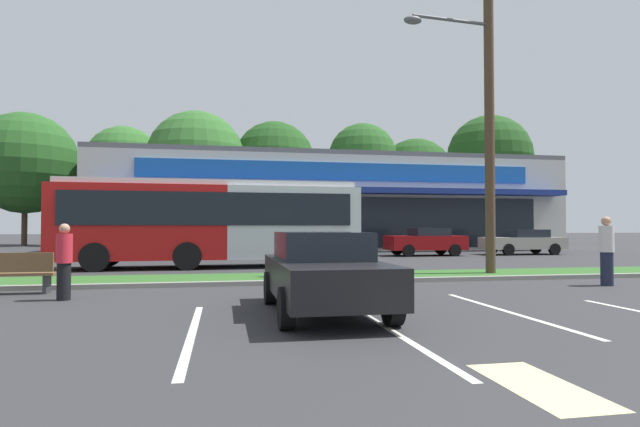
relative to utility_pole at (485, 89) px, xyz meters
The scene contains 23 objects.
grass_median 6.62m from the utility_pole, behind, with size 56.00×2.20×0.12m, color #2D5B23.
curb_lip 6.69m from the utility_pole, 163.71° to the right, with size 56.00×0.24×0.12m, color gray.
parking_stripe_0 12.29m from the utility_pole, 140.85° to the right, with size 0.12×4.80×0.01m, color silver.
parking_stripe_1 10.91m from the utility_pole, 126.73° to the right, with size 0.12×4.80×0.01m, color silver.
parking_stripe_2 8.86m from the utility_pole, 115.81° to the right, with size 0.12×4.80×0.01m, color silver.
lot_arrow 12.56m from the utility_pole, 116.56° to the right, with size 0.70×1.60×0.01m, color beige.
storefront_building 21.69m from the utility_pole, 91.60° to the left, with size 31.01×11.88×6.38m.
tree_far_left 39.39m from the utility_pole, 127.58° to the left, with size 8.32×8.32×10.97m.
tree_left 34.62m from the utility_pole, 117.93° to the left, with size 6.39×6.39×10.01m.
tree_mid_left 30.30m from the utility_pole, 109.63° to the left, with size 8.04×8.04×11.07m.
tree_mid 29.62m from the utility_pole, 97.09° to the left, with size 6.99×6.99×10.65m.
tree_mid_right 29.64m from the utility_pole, 81.77° to the left, with size 6.15×6.15×10.77m.
tree_right 31.42m from the utility_pole, 72.42° to the left, with size 7.06×7.06×9.69m.
tree_far_right 36.71m from the utility_pole, 60.55° to the left, with size 8.30×8.30×12.63m.
utility_pole is the anchor object (origin of this frame).
city_bus 10.74m from the utility_pole, 147.55° to the left, with size 11.22×2.92×3.25m.
bus_stop_bench 13.75m from the utility_pole, behind, with size 1.60×0.45×0.95m.
car_1 12.66m from the utility_pole, 76.55° to the left, with size 4.12×1.98×1.48m.
car_2 13.11m from the utility_pole, 109.58° to the left, with size 4.38×1.90×1.48m.
car_3 9.73m from the utility_pole, 138.40° to the right, with size 1.87×4.21×1.43m.
car_4 15.06m from the utility_pole, 53.23° to the left, with size 4.45×1.92×1.40m.
pedestrian_by_pole 12.64m from the utility_pole, 165.35° to the right, with size 0.32×0.32×1.60m.
pedestrian_mid 5.92m from the utility_pole, 55.46° to the right, with size 0.36×0.36×1.80m.
Camera 1 is at (-4.67, -0.68, 1.53)m, focal length 28.59 mm.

